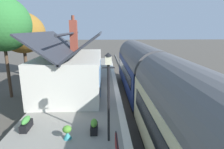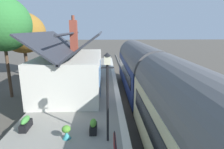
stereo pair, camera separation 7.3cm
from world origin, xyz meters
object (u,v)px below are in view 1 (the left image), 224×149
at_px(planter_edge_near, 67,132).
at_px(tree_distant, 23,33).
at_px(planter_edge_far, 26,123).
at_px(planter_bench_right, 94,126).
at_px(train, 156,87).
at_px(lamp_post_platform, 108,81).
at_px(tree_far_right, 2,24).
at_px(bench_mid_platform, 93,62).
at_px(planter_bench_left, 92,61).
at_px(bench_by_lamp, 92,66).
at_px(planter_corner_building, 86,62).
at_px(station_building, 72,71).

height_order(planter_edge_near, tree_distant, tree_distant).
xyz_separation_m(planter_edge_far, planter_bench_right, (-0.39, -3.17, -0.00)).
relative_size(train, lamp_post_platform, 5.55).
bearing_deg(tree_far_right, tree_distant, 12.42).
xyz_separation_m(bench_mid_platform, tree_distant, (-0.73, 7.91, 3.58)).
xyz_separation_m(planter_bench_left, planter_edge_near, (-17.27, -0.07, -0.14)).
bearing_deg(planter_bench_right, tree_distant, 31.06).
distance_m(train, bench_by_lamp, 11.12).
height_order(bench_mid_platform, planter_corner_building, bench_mid_platform).
relative_size(lamp_post_platform, tree_far_right, 0.47).
xyz_separation_m(planter_corner_building, tree_far_right, (-8.85, 5.37, 4.48)).
relative_size(bench_by_lamp, tree_distant, 0.19).
bearing_deg(bench_mid_platform, planter_bench_left, 11.39).
height_order(planter_corner_building, tree_distant, tree_distant).
relative_size(planter_edge_near, tree_far_right, 0.08).
bearing_deg(station_building, bench_mid_platform, -6.14).
bearing_deg(station_building, planter_corner_building, -0.55).
distance_m(train, planter_edge_far, 7.08).
distance_m(bench_by_lamp, planter_bench_right, 12.80).
distance_m(planter_bench_left, tree_far_right, 12.12).
relative_size(station_building, tree_distant, 1.09).
height_order(train, tree_far_right, tree_far_right).
bearing_deg(planter_edge_far, lamp_post_platform, -105.62).
distance_m(planter_corner_building, planter_edge_near, 16.59).
bearing_deg(bench_by_lamp, tree_far_right, 131.30).
height_order(planter_bench_left, planter_edge_near, planter_bench_left).
height_order(station_building, planter_bench_left, station_building).
bearing_deg(planter_corner_building, planter_edge_far, 175.10).
xyz_separation_m(planter_bench_left, planter_bench_right, (-16.79, -1.19, -0.15)).
height_order(bench_mid_platform, bench_by_lamp, same).
distance_m(station_building, planter_bench_left, 10.94).
bearing_deg(lamp_post_platform, planter_corner_building, 8.36).
height_order(bench_mid_platform, lamp_post_platform, lamp_post_platform).
bearing_deg(tree_far_right, bench_mid_platform, -37.71).
distance_m(bench_by_lamp, lamp_post_platform, 13.70).
relative_size(planter_bench_left, planter_corner_building, 1.05).
bearing_deg(planter_edge_far, bench_by_lamp, -10.35).
xyz_separation_m(train, tree_distant, (12.06, 12.31, 2.78)).
height_order(planter_edge_far, lamp_post_platform, lamp_post_platform).
height_order(planter_bench_right, tree_distant, tree_distant).
xyz_separation_m(tree_distant, tree_far_right, (-7.40, -1.63, 0.84)).
bearing_deg(bench_by_lamp, tree_distant, 76.65).
distance_m(train, planter_bench_right, 4.46).
bearing_deg(tree_distant, bench_mid_platform, -84.71).
relative_size(bench_by_lamp, planter_bench_right, 1.96).
distance_m(train, tree_distant, 17.46).
distance_m(train, planter_corner_building, 14.54).
relative_size(planter_edge_far, tree_distant, 0.12).
distance_m(train, lamp_post_platform, 4.53).
distance_m(planter_edge_near, tree_far_right, 10.84).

